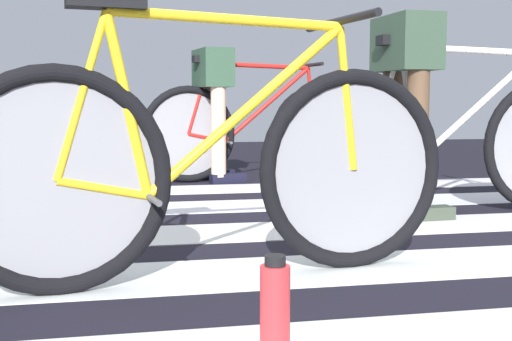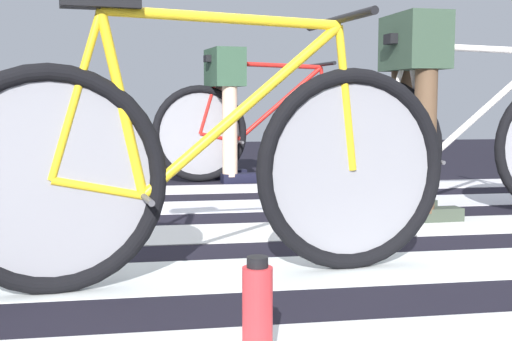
{
  "view_description": "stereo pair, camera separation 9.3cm",
  "coord_description": "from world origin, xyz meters",
  "px_view_note": "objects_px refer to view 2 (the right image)",
  "views": [
    {
      "loc": [
        -0.57,
        -2.78,
        0.62
      ],
      "look_at": [
        -0.05,
        -0.25,
        0.36
      ],
      "focal_mm": 47.29,
      "sensor_mm": 36.0,
      "label": 1
    },
    {
      "loc": [
        -0.48,
        -2.78,
        0.62
      ],
      "look_at": [
        -0.05,
        -0.25,
        0.36
      ],
      "focal_mm": 47.29,
      "sensor_mm": 36.0,
      "label": 2
    }
  ],
  "objects_px": {
    "bicycle_2_of_3": "(468,142)",
    "cyclist_2_of_3": "(414,87)",
    "bicycle_3_of_3": "(265,129)",
    "bicycle_1_of_3": "(211,167)",
    "cyclist_3_of_3": "(225,96)",
    "water_bottle": "(257,316)"
  },
  "relations": [
    {
      "from": "bicycle_3_of_3",
      "to": "cyclist_3_of_3",
      "type": "xyz_separation_m",
      "value": [
        -0.31,
        -0.04,
        0.25
      ]
    },
    {
      "from": "bicycle_2_of_3",
      "to": "bicycle_3_of_3",
      "type": "xyz_separation_m",
      "value": [
        -0.76,
        1.76,
        0.0
      ]
    },
    {
      "from": "cyclist_2_of_3",
      "to": "bicycle_1_of_3",
      "type": "bearing_deg",
      "value": -140.17
    },
    {
      "from": "bicycle_3_of_3",
      "to": "cyclist_3_of_3",
      "type": "relative_size",
      "value": 1.76
    },
    {
      "from": "bicycle_1_of_3",
      "to": "bicycle_2_of_3",
      "type": "bearing_deg",
      "value": 27.97
    },
    {
      "from": "bicycle_1_of_3",
      "to": "cyclist_2_of_3",
      "type": "bearing_deg",
      "value": 34.29
    },
    {
      "from": "cyclist_2_of_3",
      "to": "bicycle_3_of_3",
      "type": "distance_m",
      "value": 1.86
    },
    {
      "from": "bicycle_2_of_3",
      "to": "cyclist_2_of_3",
      "type": "height_order",
      "value": "cyclist_2_of_3"
    },
    {
      "from": "bicycle_2_of_3",
      "to": "water_bottle",
      "type": "xyz_separation_m",
      "value": [
        -1.43,
        -1.84,
        -0.26
      ]
    },
    {
      "from": "cyclist_2_of_3",
      "to": "cyclist_3_of_3",
      "type": "height_order",
      "value": "cyclist_2_of_3"
    },
    {
      "from": "bicycle_1_of_3",
      "to": "bicycle_2_of_3",
      "type": "relative_size",
      "value": 0.99
    },
    {
      "from": "cyclist_3_of_3",
      "to": "water_bottle",
      "type": "height_order",
      "value": "cyclist_3_of_3"
    },
    {
      "from": "bicycle_1_of_3",
      "to": "bicycle_3_of_3",
      "type": "relative_size",
      "value": 1.0
    },
    {
      "from": "cyclist_2_of_3",
      "to": "bicycle_3_of_3",
      "type": "height_order",
      "value": "cyclist_2_of_3"
    },
    {
      "from": "bicycle_2_of_3",
      "to": "cyclist_2_of_3",
      "type": "xyz_separation_m",
      "value": [
        -0.31,
        -0.02,
        0.28
      ]
    },
    {
      "from": "cyclist_3_of_3",
      "to": "bicycle_3_of_3",
      "type": "bearing_deg",
      "value": 0.0
    },
    {
      "from": "cyclist_2_of_3",
      "to": "water_bottle",
      "type": "distance_m",
      "value": 2.21
    },
    {
      "from": "cyclist_2_of_3",
      "to": "bicycle_3_of_3",
      "type": "xyz_separation_m",
      "value": [
        -0.45,
        1.78,
        -0.28
      ]
    },
    {
      "from": "water_bottle",
      "to": "cyclist_2_of_3",
      "type": "bearing_deg",
      "value": 58.49
    },
    {
      "from": "bicycle_1_of_3",
      "to": "bicycle_3_of_3",
      "type": "xyz_separation_m",
      "value": [
        0.7,
        2.84,
        0.0
      ]
    },
    {
      "from": "bicycle_3_of_3",
      "to": "cyclist_3_of_3",
      "type": "bearing_deg",
      "value": -180.0
    },
    {
      "from": "bicycle_2_of_3",
      "to": "water_bottle",
      "type": "bearing_deg",
      "value": -130.78
    }
  ]
}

